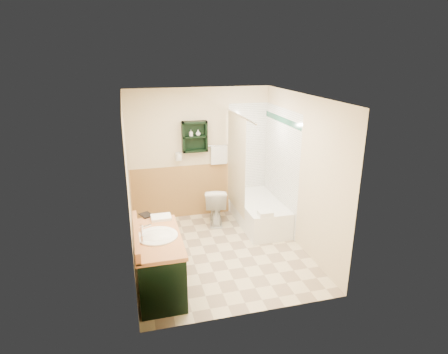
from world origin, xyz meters
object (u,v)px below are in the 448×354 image
Objects in this scene: wall_shelf at (195,137)px; toilet at (215,205)px; vanity at (159,263)px; hair_dryer at (178,156)px; vanity_book at (141,210)px; soap_bottle_a at (191,135)px; soap_bottle_b at (198,133)px; bathtub at (258,212)px.

wall_shelf is 0.80× the size of toilet.
hair_dryer is at bearing 74.62° from vanity.
vanity_book is at bearing -116.62° from hair_dryer.
soap_bottle_a reaches higher than hair_dryer.
vanity reaches higher than toilet.
vanity_book is at bearing 51.87° from toilet.
soap_bottle_b is (0.96, 2.13, 1.22)m from vanity.
hair_dryer is at bearing -19.82° from toilet.
soap_bottle_b reaches higher than soap_bottle_a.
vanity_book is (-1.35, -1.16, 0.54)m from toilet.
toilet is at bearing 17.12° from vanity_book.
bathtub is at bearing -0.39° from vanity_book.
vanity is 0.83m from vanity_book.
toilet is at bearing -30.92° from hair_dryer.
hair_dryer is 1.10m from toilet.
vanity is 2.47m from bathtub.
wall_shelf reaches higher than vanity_book.
soap_bottle_b is at bearing -43.85° from toilet.
soap_bottle_a is (-0.36, 0.32, 1.26)m from toilet.
vanity_book is (-2.08, -0.90, 0.64)m from bathtub.
vanity_book is at bearing -125.40° from wall_shelf.
toilet is at bearing 56.80° from vanity.
soap_bottle_a reaches higher than toilet.
soap_bottle_b reaches higher than vanity_book.
bathtub is 13.06× the size of soap_bottle_a.
toilet is 1.34m from soap_bottle_a.
toilet is (-0.74, 0.27, 0.10)m from bathtub.
wall_shelf is at bearing 67.28° from vanity.
wall_shelf is 1.77m from bathtub.
toilet is 5.96× the size of soap_bottle_a.
soap_bottle_b is (0.13, 0.00, 0.02)m from soap_bottle_a.
wall_shelf is 5.16× the size of soap_bottle_b.
wall_shelf is at bearing 175.45° from soap_bottle_b.
vanity_book reaches higher than vanity.
soap_bottle_b is (0.36, -0.03, 0.41)m from hair_dryer.
wall_shelf reaches higher than soap_bottle_b.
bathtub is 7.43× the size of vanity_book.
soap_bottle_a is (0.99, 1.49, 0.72)m from vanity_book.
toilet is 1.33m from soap_bottle_b.
soap_bottle_a is (-0.07, -0.01, 0.04)m from wall_shelf.
vanity reaches higher than bathtub.
toilet is (0.59, -0.35, -0.86)m from hair_dryer.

